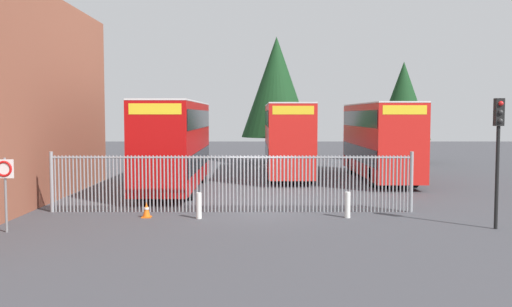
{
  "coord_description": "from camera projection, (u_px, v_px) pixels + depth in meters",
  "views": [
    {
      "loc": [
        -0.1,
        -21.65,
        3.76
      ],
      "look_at": [
        0.0,
        4.0,
        2.0
      ],
      "focal_mm": 39.58,
      "sensor_mm": 36.0,
      "label": 1
    }
  ],
  "objects": [
    {
      "name": "traffic_cone_by_gate",
      "position": [
        144.0,
        210.0,
        20.63
      ],
      "size": [
        0.34,
        0.34,
        0.59
      ],
      "color": "orange",
      "rests_on": "ground"
    },
    {
      "name": "speed_limit_sign_post",
      "position": [
        2.0,
        177.0,
        17.9
      ],
      "size": [
        0.6,
        0.14,
        2.4
      ],
      "color": "slate",
      "rests_on": "ground"
    },
    {
      "name": "double_decker_bus_behind_fence_right",
      "position": [
        285.0,
        137.0,
        34.27
      ],
      "size": [
        2.54,
        10.81,
        4.42
      ],
      "color": "red",
      "rests_on": "ground"
    },
    {
      "name": "tree_short_side",
      "position": [
        274.0,
        87.0,
        43.45
      ],
      "size": [
        5.4,
        5.4,
        9.76
      ],
      "color": "#4C3823",
      "rests_on": "ground"
    },
    {
      "name": "bollard_center_front",
      "position": [
        345.0,
        205.0,
        20.61
      ],
      "size": [
        0.2,
        0.2,
        0.95
      ],
      "primitive_type": "cylinder",
      "color": "silver",
      "rests_on": "ground"
    },
    {
      "name": "double_decker_bus_near_gate",
      "position": [
        172.0,
        142.0,
        28.07
      ],
      "size": [
        2.54,
        10.81,
        4.42
      ],
      "color": "#B70C0C",
      "rests_on": "ground"
    },
    {
      "name": "bollard_near_left",
      "position": [
        197.0,
        206.0,
        20.4
      ],
      "size": [
        0.2,
        0.2,
        0.95
      ],
      "primitive_type": "cylinder",
      "color": "silver",
      "rests_on": "ground"
    },
    {
      "name": "ground_plane",
      "position": [
        256.0,
        186.0,
        29.84
      ],
      "size": [
        100.0,
        100.0,
        0.0
      ],
      "primitive_type": "plane",
      "color": "#3D3D42"
    },
    {
      "name": "double_decker_bus_behind_fence_left",
      "position": [
        377.0,
        138.0,
        32.55
      ],
      "size": [
        2.54,
        10.81,
        4.42
      ],
      "color": "red",
      "rests_on": "ground"
    },
    {
      "name": "palisade_fence",
      "position": [
        229.0,
        182.0,
        21.77
      ],
      "size": [
        14.05,
        0.14,
        2.35
      ],
      "color": "gray",
      "rests_on": "ground"
    },
    {
      "name": "tree_tall_back",
      "position": [
        401.0,
        101.0,
        44.63
      ],
      "size": [
        4.29,
        4.29,
        7.96
      ],
      "color": "#4C3823",
      "rests_on": "ground"
    },
    {
      "name": "traffic_light_kerbside",
      "position": [
        496.0,
        139.0,
        18.43
      ],
      "size": [
        0.28,
        0.33,
        4.3
      ],
      "color": "black",
      "rests_on": "ground"
    }
  ]
}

